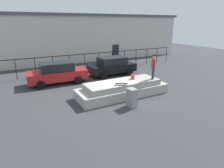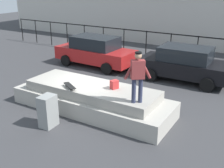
{
  "view_description": "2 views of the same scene",
  "coord_description": "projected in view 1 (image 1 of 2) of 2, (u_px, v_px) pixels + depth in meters",
  "views": [
    {
      "loc": [
        -6.2,
        -11.01,
        4.82
      ],
      "look_at": [
        0.3,
        0.79,
        0.53
      ],
      "focal_mm": 31.06,
      "sensor_mm": 36.0,
      "label": 1
    },
    {
      "loc": [
        6.26,
        -8.44,
        4.78
      ],
      "look_at": [
        0.61,
        0.95,
        0.66
      ],
      "focal_mm": 44.59,
      "sensor_mm": 36.0,
      "label": 2
    }
  ],
  "objects": [
    {
      "name": "ground_plane",
      "position": [
        114.0,
        95.0,
        13.5
      ],
      "size": [
        60.0,
        60.0,
        0.0
      ],
      "primitive_type": "plane",
      "color": "#38383A"
    },
    {
      "name": "concrete_ledge",
      "position": [
        123.0,
        89.0,
        13.28
      ],
      "size": [
        6.35,
        2.15,
        1.0
      ],
      "color": "#ADA89E",
      "rests_on": "ground_plane"
    },
    {
      "name": "skateboarder",
      "position": [
        154.0,
        65.0,
        13.38
      ],
      "size": [
        0.75,
        0.62,
        1.7
      ],
      "color": "#2D334C",
      "rests_on": "concrete_ledge"
    },
    {
      "name": "skateboard",
      "position": [
        121.0,
        84.0,
        12.29
      ],
      "size": [
        0.79,
        0.57,
        0.12
      ],
      "color": "black",
      "rests_on": "concrete_ledge"
    },
    {
      "name": "backpack",
      "position": [
        133.0,
        77.0,
        13.62
      ],
      "size": [
        0.29,
        0.33,
        0.32
      ],
      "primitive_type": "cube",
      "rotation": [
        0.0,
        0.0,
        4.32
      ],
      "color": "red",
      "rests_on": "concrete_ledge"
    },
    {
      "name": "car_red_sedan_near",
      "position": [
        57.0,
        73.0,
        15.82
      ],
      "size": [
        4.77,
        2.27,
        1.74
      ],
      "color": "#B21E1E",
      "rests_on": "ground_plane"
    },
    {
      "name": "car_black_sedan_mid",
      "position": [
        112.0,
        66.0,
        18.4
      ],
      "size": [
        4.49,
        2.23,
        1.71
      ],
      "color": "black",
      "rests_on": "ground_plane"
    },
    {
      "name": "utility_box",
      "position": [
        132.0,
        98.0,
        11.44
      ],
      "size": [
        0.47,
        0.62,
        1.13
      ],
      "primitive_type": "cube",
      "rotation": [
        0.0,
        0.0,
        0.05
      ],
      "color": "gray",
      "rests_on": "ground_plane"
    },
    {
      "name": "fence_row",
      "position": [
        77.0,
        60.0,
        19.36
      ],
      "size": [
        24.06,
        0.06,
        1.81
      ],
      "color": "black",
      "rests_on": "ground_plane"
    },
    {
      "name": "warehouse_building",
      "position": [
        57.0,
        38.0,
        25.26
      ],
      "size": [
        34.88,
        7.33,
        5.84
      ],
      "color": "beige",
      "rests_on": "ground_plane"
    }
  ]
}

